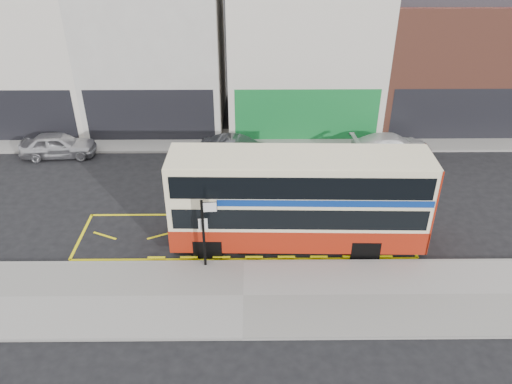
{
  "coord_description": "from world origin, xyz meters",
  "views": [
    {
      "loc": [
        0.34,
        -15.82,
        12.63
      ],
      "look_at": [
        0.5,
        2.0,
        1.92
      ],
      "focal_mm": 35.0,
      "sensor_mm": 36.0,
      "label": 1
    }
  ],
  "objects_px": {
    "car_white": "(391,146)",
    "double_decker_bus": "(299,199)",
    "bus_stop_post": "(205,227)",
    "street_tree_right": "(342,78)",
    "car_silver": "(58,145)",
    "car_grey": "(238,151)"
  },
  "relations": [
    {
      "from": "car_grey",
      "to": "street_tree_right",
      "type": "bearing_deg",
      "value": -47.59
    },
    {
      "from": "car_silver",
      "to": "street_tree_right",
      "type": "bearing_deg",
      "value": -84.37
    },
    {
      "from": "car_grey",
      "to": "car_white",
      "type": "height_order",
      "value": "car_grey"
    },
    {
      "from": "street_tree_right",
      "to": "car_silver",
      "type": "bearing_deg",
      "value": -170.07
    },
    {
      "from": "double_decker_bus",
      "to": "car_grey",
      "type": "distance_m",
      "value": 7.81
    },
    {
      "from": "bus_stop_post",
      "to": "car_silver",
      "type": "bearing_deg",
      "value": 128.13
    },
    {
      "from": "bus_stop_post",
      "to": "car_grey",
      "type": "distance_m",
      "value": 8.94
    },
    {
      "from": "car_silver",
      "to": "double_decker_bus",
      "type": "bearing_deg",
      "value": -127.23
    },
    {
      "from": "car_white",
      "to": "double_decker_bus",
      "type": "bearing_deg",
      "value": 137.56
    },
    {
      "from": "bus_stop_post",
      "to": "car_grey",
      "type": "height_order",
      "value": "bus_stop_post"
    },
    {
      "from": "double_decker_bus",
      "to": "bus_stop_post",
      "type": "xyz_separation_m",
      "value": [
        -3.65,
        -1.57,
        -0.22
      ]
    },
    {
      "from": "bus_stop_post",
      "to": "double_decker_bus",
      "type": "bearing_deg",
      "value": 18.86
    },
    {
      "from": "car_white",
      "to": "street_tree_right",
      "type": "height_order",
      "value": "street_tree_right"
    },
    {
      "from": "car_white",
      "to": "car_grey",
      "type": "bearing_deg",
      "value": 88.55
    },
    {
      "from": "double_decker_bus",
      "to": "car_silver",
      "type": "relative_size",
      "value": 2.55
    },
    {
      "from": "bus_stop_post",
      "to": "street_tree_right",
      "type": "distance_m",
      "value": 14.4
    },
    {
      "from": "double_decker_bus",
      "to": "car_silver",
      "type": "distance_m",
      "value": 15.06
    },
    {
      "from": "car_silver",
      "to": "car_white",
      "type": "height_order",
      "value": "car_silver"
    },
    {
      "from": "double_decker_bus",
      "to": "car_white",
      "type": "distance_m",
      "value": 9.93
    },
    {
      "from": "bus_stop_post",
      "to": "car_silver",
      "type": "height_order",
      "value": "bus_stop_post"
    },
    {
      "from": "street_tree_right",
      "to": "bus_stop_post",
      "type": "bearing_deg",
      "value": -119.06
    },
    {
      "from": "bus_stop_post",
      "to": "car_silver",
      "type": "xyz_separation_m",
      "value": [
        -8.94,
        9.72,
        -1.24
      ]
    }
  ]
}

